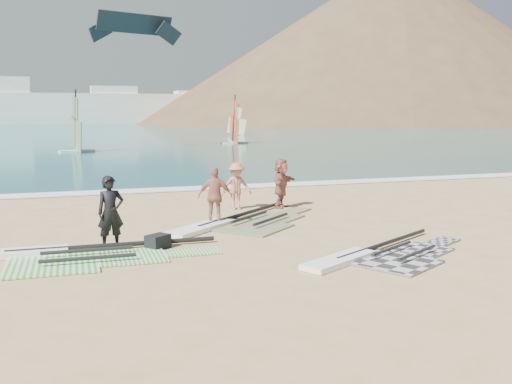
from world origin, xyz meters
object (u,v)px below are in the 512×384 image
object	(u,v)px
person_wetsuit	(111,213)
beachgoer_mid	(236,186)
rig_green	(65,256)
beachgoer_back	(215,196)
rig_grey	(380,256)
rig_orange	(238,223)
beachgoer_right	(281,183)
gear_bag_near	(158,242)

from	to	relation	value
person_wetsuit	beachgoer_mid	bearing A→B (deg)	33.25
rig_green	beachgoer_back	xyz separation A→B (m)	(4.11, 2.56, 0.78)
rig_grey	rig_orange	world-z (taller)	rig_orange
rig_green	beachgoer_right	distance (m)	8.44
rig_green	beachgoer_right	xyz separation A→B (m)	(6.96, 4.71, 0.79)
beachgoer_mid	rig_orange	bearing A→B (deg)	-102.60
rig_grey	beachgoer_mid	distance (m)	7.22
beachgoer_back	rig_green	bearing A→B (deg)	53.42
beachgoer_mid	beachgoer_right	bearing A→B (deg)	-1.96
rig_green	rig_orange	bearing A→B (deg)	27.48
rig_orange	rig_green	bearing A→B (deg)	165.38
rig_green	rig_orange	size ratio (longest dim) A/B	1.10
gear_bag_near	beachgoer_right	bearing A→B (deg)	42.69
rig_green	person_wetsuit	bearing A→B (deg)	28.84
gear_bag_near	person_wetsuit	world-z (taller)	person_wetsuit
rig_orange	gear_bag_near	world-z (taller)	gear_bag_near
beachgoer_mid	person_wetsuit	bearing A→B (deg)	-132.70
gear_bag_near	beachgoer_back	size ratio (longest dim) A/B	0.32
person_wetsuit	beachgoer_back	world-z (taller)	person_wetsuit
rig_grey	beachgoer_right	distance (m)	7.01
beachgoer_right	rig_grey	bearing A→B (deg)	-142.35
person_wetsuit	beachgoer_mid	xyz separation A→B (m)	(4.37, 4.28, -0.09)
rig_orange	gear_bag_near	xyz separation A→B (m)	(-2.65, -2.15, 0.12)
rig_orange	beachgoer_right	size ratio (longest dim) A/B	3.23
person_wetsuit	beachgoer_right	size ratio (longest dim) A/B	1.04
person_wetsuit	beachgoer_mid	world-z (taller)	person_wetsuit
beachgoer_back	person_wetsuit	bearing A→B (deg)	54.72
gear_bag_near	beachgoer_back	bearing A→B (deg)	49.22
rig_orange	beachgoer_right	world-z (taller)	beachgoer_right
rig_grey	beachgoer_back	world-z (taller)	beachgoer_back
rig_grey	beachgoer_back	xyz separation A→B (m)	(-2.51, 4.80, 0.78)
rig_green	rig_orange	distance (m)	5.30
rig_grey	beachgoer_right	bearing A→B (deg)	58.14
rig_grey	rig_green	world-z (taller)	rig_green
rig_grey	beachgoer_right	xyz separation A→B (m)	(0.34, 6.96, 0.79)
beachgoer_right	person_wetsuit	bearing A→B (deg)	165.57
rig_orange	beachgoer_right	xyz separation A→B (m)	(2.22, 2.34, 0.79)
gear_bag_near	beachgoer_right	distance (m)	6.66
beachgoer_back	beachgoer_right	xyz separation A→B (m)	(2.85, 2.15, 0.00)
person_wetsuit	rig_grey	bearing A→B (deg)	-37.90
rig_green	rig_grey	bearing A→B (deg)	-17.83
rig_orange	person_wetsuit	size ratio (longest dim) A/B	3.11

